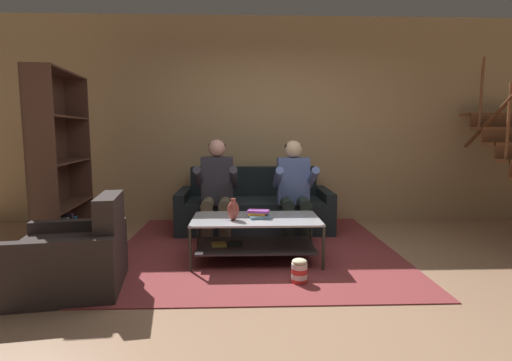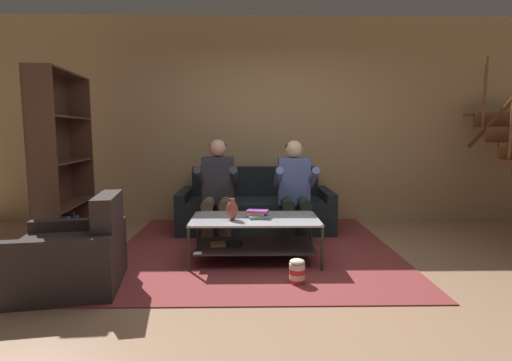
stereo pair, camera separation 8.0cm
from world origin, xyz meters
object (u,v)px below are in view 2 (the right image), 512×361
Objects in this scene: book_stack at (258,214)px; popcorn_tub at (297,271)px; person_seated_left at (217,186)px; bookshelf at (59,182)px; armchair at (73,258)px; couch at (255,209)px; vase at (232,210)px; coffee_table at (254,232)px; person_seated_right at (295,186)px.

popcorn_tub is at bearing -63.07° from book_stack.
person_seated_left is 0.62× the size of bookshelf.
armchair is 1.87m from popcorn_tub.
couch reaches higher than vase.
book_stack is (0.25, 0.09, -0.06)m from vase.
couch reaches higher than coffee_table.
armchair is (-1.08, -1.50, -0.39)m from person_seated_left.
person_seated_left is at bearing 179.94° from person_seated_right.
person_seated_left is at bearing 11.32° from bookshelf.
person_seated_right reaches higher than book_stack.
person_seated_left is 5.65× the size of vase.
person_seated_right is at bearing 84.46° from popcorn_tub.
vase is (-0.71, -0.89, -0.11)m from person_seated_right.
armchair is at bearing -178.14° from popcorn_tub.
person_seated_right is at bearing 7.38° from bookshelf.
coffee_table is 0.18m from book_stack.
vase is 0.23× the size of armchair.
book_stack reaches higher than popcorn_tub.
coffee_table is 5.31× the size of book_stack.
popcorn_tub is (0.79, -1.43, -0.54)m from person_seated_left.
armchair is at bearing -143.32° from person_seated_right.
popcorn_tub is at bearing 1.86° from armchair.
person_seated_right is at bearing 51.24° from vase.
couch is 2.14× the size of armchair.
person_seated_left reaches higher than popcorn_tub.
popcorn_tub is (0.32, -1.94, -0.16)m from couch.
vase is (0.21, -0.89, -0.11)m from person_seated_left.
bookshelf is at bearing 118.48° from armchair.
person_seated_right is 0.94× the size of coffee_table.
armchair is (-1.54, -2.00, -0.01)m from couch.
popcorn_tub is (0.36, -0.64, -0.19)m from coffee_table.
bookshelf is at bearing -172.62° from person_seated_right.
person_seated_left is 5.04× the size of book_stack.
coffee_table is (-0.04, -1.30, 0.02)m from couch.
book_stack is at bearing 116.93° from popcorn_tub.
coffee_table reaches higher than popcorn_tub.
bookshelf reaches higher than coffee_table.
couch reaches higher than armchair.
person_seated_left is (-0.46, -0.50, 0.38)m from couch.
book_stack is 0.80m from popcorn_tub.
book_stack is 1.71m from armchair.
person_seated_right is 5.59× the size of vase.
coffee_table is (0.43, -0.80, -0.35)m from person_seated_left.
popcorn_tub is (2.49, -1.09, -0.64)m from bookshelf.
bookshelf is (-1.92, 0.55, 0.21)m from vase.
bookshelf reaches higher than person_seated_right.
person_seated_right reaches higher than coffee_table.
bookshelf is at bearing -168.68° from person_seated_left.
vase is at bearing -128.76° from person_seated_right.
popcorn_tub is (-0.14, -1.43, -0.53)m from person_seated_right.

